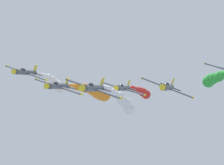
# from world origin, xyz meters

# --- Properties ---
(airplane_lead) EXTENTS (9.18, 10.35, 3.48)m
(airplane_lead) POSITION_xyz_m (-0.52, 13.92, 117.67)
(airplane_lead) COLOR #474C56
(smoke_trail_lead) EXTENTS (2.81, 15.76, 5.77)m
(smoke_trail_lead) POSITION_xyz_m (-1.16, -3.55, 115.05)
(smoke_trail_lead) COLOR white
(airplane_left_inner) EXTENTS (9.05, 10.35, 3.77)m
(airplane_left_inner) POSITION_xyz_m (-10.91, 4.63, 117.78)
(airplane_left_inner) COLOR #474C56
(airplane_right_inner) EXTENTS (9.23, 10.35, 3.40)m
(airplane_right_inner) POSITION_xyz_m (9.66, 2.53, 117.98)
(airplane_right_inner) COLOR #474C56
(smoke_trail_right_inner) EXTENTS (3.75, 22.18, 4.28)m
(smoke_trail_right_inner) POSITION_xyz_m (8.77, -19.40, 116.67)
(smoke_trail_right_inner) COLOR orange
(airplane_left_outer) EXTENTS (9.27, 10.35, 3.33)m
(airplane_left_outer) POSITION_xyz_m (-0.21, -7.74, 117.59)
(airplane_left_outer) COLOR #474C56
(smoke_trail_left_outer) EXTENTS (3.00, 12.46, 3.19)m
(smoke_trail_left_outer) POSITION_xyz_m (-1.17, -22.87, 116.60)
(smoke_trail_left_outer) COLOR red
(smoke_trail_right_outer) EXTENTS (7.34, 23.85, 3.92)m
(smoke_trail_right_outer) POSITION_xyz_m (-17.40, -30.09, 119.86)
(smoke_trail_right_outer) COLOR green
(airplane_trailing) EXTENTS (9.16, 10.35, 3.50)m
(airplane_trailing) POSITION_xyz_m (20.14, -6.20, 120.85)
(airplane_trailing) COLOR #474C56
(smoke_trail_trailing) EXTENTS (2.42, 14.98, 4.86)m
(smoke_trail_trailing) POSITION_xyz_m (20.21, -23.01, 118.70)
(smoke_trail_trailing) COLOR white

